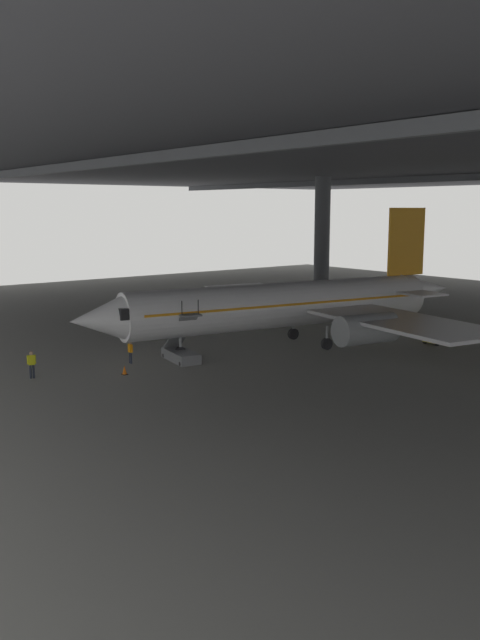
% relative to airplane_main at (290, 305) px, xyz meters
% --- Properties ---
extents(ground_plane, '(110.00, 110.00, 0.00)m').
position_rel_airplane_main_xyz_m(ground_plane, '(-0.35, -0.44, -3.29)').
color(ground_plane, gray).
extents(hangar_structure, '(121.00, 99.00, 15.42)m').
position_rel_airplane_main_xyz_m(hangar_structure, '(-0.41, 13.31, 11.49)').
color(hangar_structure, '#4C4F54').
rests_on(hangar_structure, ground_plane).
extents(airplane_main, '(32.63, 33.45, 10.62)m').
position_rel_airplane_main_xyz_m(airplane_main, '(0.00, 0.00, 0.00)').
color(airplane_main, white).
rests_on(airplane_main, ground_plane).
extents(boarding_stairs, '(4.20, 2.07, 4.48)m').
position_rel_airplane_main_xyz_m(boarding_stairs, '(-1.00, -9.29, -2.58)').
color(boarding_stairs, slate).
rests_on(boarding_stairs, ground_plane).
extents(crew_worker_near_nose, '(0.30, 0.54, 1.73)m').
position_rel_airplane_main_xyz_m(crew_worker_near_nose, '(-2.68, -19.38, -2.30)').
color(crew_worker_near_nose, '#232838').
rests_on(crew_worker_near_nose, ground_plane).
extents(crew_worker_by_stairs, '(0.55, 0.24, 1.57)m').
position_rel_airplane_main_xyz_m(crew_worker_by_stairs, '(-2.51, -12.48, -2.41)').
color(crew_worker_by_stairs, '#232838').
rests_on(crew_worker_by_stairs, ground_plane).
extents(traffic_cone_orange, '(0.36, 0.36, 0.60)m').
position_rel_airplane_main_xyz_m(traffic_cone_orange, '(0.06, -14.33, -3.00)').
color(traffic_cone_orange, black).
rests_on(traffic_cone_orange, ground_plane).
extents(baggage_tug, '(1.37, 2.25, 0.90)m').
position_rel_airplane_main_xyz_m(baggage_tug, '(6.28, 10.06, -2.77)').
color(baggage_tug, yellow).
rests_on(baggage_tug, ground_plane).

